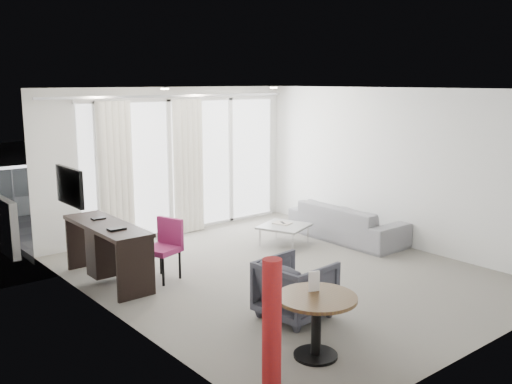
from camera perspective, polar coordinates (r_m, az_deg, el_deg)
floor at (r=8.22m, az=2.67°, el=-8.17°), size 5.00×6.00×0.00m
ceiling at (r=7.76m, az=2.85°, el=10.26°), size 5.00×6.00×0.00m
wall_left at (r=6.52m, az=-13.83°, el=-1.74°), size 0.00×6.00×2.60m
wall_right at (r=9.72m, az=13.80°, el=2.42°), size 0.00×6.00×2.60m
wall_front at (r=6.05m, az=22.14°, el=-3.23°), size 5.00×0.00×2.60m
window_panel at (r=10.44m, az=-7.03°, el=2.69°), size 4.00×0.02×2.38m
window_frame at (r=10.43m, az=-6.98°, el=2.68°), size 4.10×0.06×2.44m
curtain_left at (r=9.61m, az=-13.82°, el=1.72°), size 0.60×0.20×2.38m
curtain_right at (r=10.28m, az=-6.77°, el=2.56°), size 0.60×0.20×2.38m
curtain_track at (r=10.04m, az=-8.15°, el=9.49°), size 4.80×0.04×0.04m
downlight_a at (r=8.53m, az=-9.12°, el=10.14°), size 0.12×0.12×0.02m
downlight_b at (r=9.75m, az=1.77°, el=10.38°), size 0.12×0.12×0.02m
desk at (r=8.06m, az=-14.59°, el=-5.92°), size 0.54×1.72×0.81m
tv at (r=7.84m, az=-18.14°, el=0.53°), size 0.05×0.80×0.50m
desk_chair at (r=7.96m, az=-9.43°, el=-5.77°), size 0.58×0.56×0.85m
round_table at (r=5.82m, az=6.03°, el=-13.24°), size 0.80×0.80×0.64m
menu_card at (r=5.79m, az=5.82°, el=-9.09°), size 0.11×0.06×0.21m
red_lamp at (r=4.85m, az=1.58°, el=-14.05°), size 0.32×0.32×1.30m
tub_armchair at (r=6.70m, az=3.96°, el=-9.60°), size 0.83×0.81×0.69m
coffee_table at (r=9.61m, az=2.83°, el=-4.28°), size 0.95×0.95×0.33m
remote at (r=9.66m, az=2.68°, el=-3.00°), size 0.12×0.19×0.02m
magazine at (r=9.66m, az=2.64°, el=-3.00°), size 0.26×0.30×0.01m
sofa at (r=9.98m, az=9.10°, el=-2.98°), size 0.83×2.12×0.62m
terrace_slab at (r=11.97m, az=-10.77°, el=-2.49°), size 5.60×3.00×0.12m
rattan_chair_a at (r=11.35m, az=-7.78°, el=-0.53°), size 0.65×0.65×0.88m
rattan_chair_b at (r=12.54m, az=-6.79°, el=0.64°), size 0.70×0.70×0.90m
rattan_table at (r=11.81m, az=-6.62°, el=-1.12°), size 0.56×0.56×0.45m
balustrade at (r=13.13m, az=-13.89°, el=1.07°), size 5.50×0.06×1.05m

